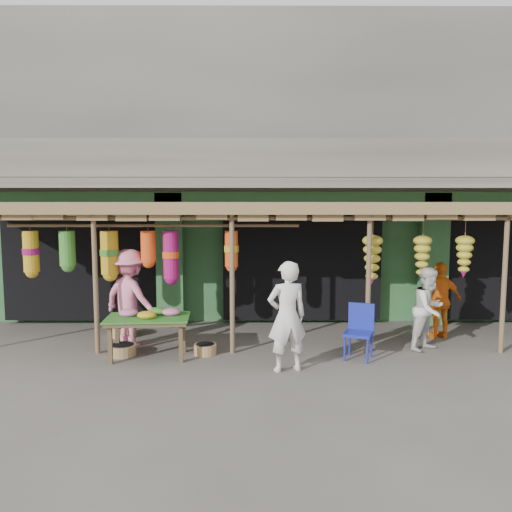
{
  "coord_description": "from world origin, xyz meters",
  "views": [
    {
      "loc": [
        -1.12,
        -9.22,
        2.78
      ],
      "look_at": [
        -1.06,
        1.0,
        1.69
      ],
      "focal_mm": 35.0,
      "sensor_mm": 36.0,
      "label": 1
    }
  ],
  "objects_px": {
    "person_right": "(429,309)",
    "person_shopper": "(130,298)",
    "person_front": "(287,316)",
    "person_vendor": "(441,300)",
    "flower_table": "(149,319)",
    "blue_chair": "(360,328)"
  },
  "relations": [
    {
      "from": "person_vendor",
      "to": "person_shopper",
      "type": "distance_m",
      "value": 6.25
    },
    {
      "from": "blue_chair",
      "to": "person_right",
      "type": "relative_size",
      "value": 0.62
    },
    {
      "from": "person_vendor",
      "to": "person_shopper",
      "type": "height_order",
      "value": "person_shopper"
    },
    {
      "from": "flower_table",
      "to": "person_shopper",
      "type": "relative_size",
      "value": 0.8
    },
    {
      "from": "flower_table",
      "to": "person_vendor",
      "type": "relative_size",
      "value": 0.96
    },
    {
      "from": "person_right",
      "to": "blue_chair",
      "type": "bearing_deg",
      "value": 160.79
    },
    {
      "from": "person_right",
      "to": "person_vendor",
      "type": "relative_size",
      "value": 1.0
    },
    {
      "from": "person_front",
      "to": "person_vendor",
      "type": "bearing_deg",
      "value": -164.69
    },
    {
      "from": "person_shopper",
      "to": "flower_table",
      "type": "bearing_deg",
      "value": 154.82
    },
    {
      "from": "person_front",
      "to": "person_shopper",
      "type": "distance_m",
      "value": 3.3
    },
    {
      "from": "blue_chair",
      "to": "person_vendor",
      "type": "bearing_deg",
      "value": 57.34
    },
    {
      "from": "blue_chair",
      "to": "person_vendor",
      "type": "relative_size",
      "value": 0.62
    },
    {
      "from": "flower_table",
      "to": "person_vendor",
      "type": "distance_m",
      "value": 5.85
    },
    {
      "from": "person_right",
      "to": "person_shopper",
      "type": "height_order",
      "value": "person_shopper"
    },
    {
      "from": "blue_chair",
      "to": "person_vendor",
      "type": "xyz_separation_m",
      "value": [
        1.93,
        1.31,
        0.24
      ]
    },
    {
      "from": "person_front",
      "to": "flower_table",
      "type": "bearing_deg",
      "value": -32.56
    },
    {
      "from": "person_front",
      "to": "person_vendor",
      "type": "relative_size",
      "value": 1.16
    },
    {
      "from": "blue_chair",
      "to": "person_right",
      "type": "xyz_separation_m",
      "value": [
        1.41,
        0.48,
        0.24
      ]
    },
    {
      "from": "flower_table",
      "to": "person_right",
      "type": "relative_size",
      "value": 0.96
    },
    {
      "from": "flower_table",
      "to": "person_front",
      "type": "relative_size",
      "value": 0.82
    },
    {
      "from": "flower_table",
      "to": "person_vendor",
      "type": "xyz_separation_m",
      "value": [
        5.71,
        1.26,
        0.08
      ]
    },
    {
      "from": "person_front",
      "to": "person_shopper",
      "type": "bearing_deg",
      "value": -42.83
    }
  ]
}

